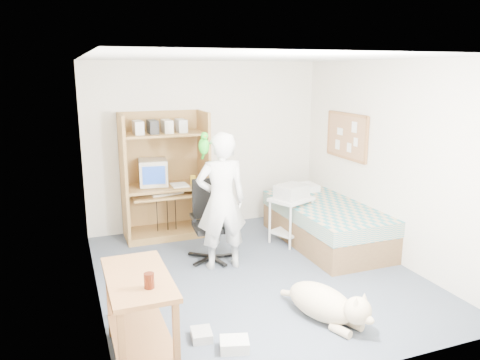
{
  "coord_description": "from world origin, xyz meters",
  "views": [
    {
      "loc": [
        -2.03,
        -4.76,
        2.38
      ],
      "look_at": [
        -0.02,
        0.48,
        1.05
      ],
      "focal_mm": 35.0,
      "sensor_mm": 36.0,
      "label": 1
    }
  ],
  "objects_px": {
    "bed": "(325,223)",
    "office_chair": "(211,232)",
    "dog": "(326,303)",
    "printer_cart": "(291,213)",
    "side_desk": "(139,305)",
    "person": "(221,201)",
    "computer_hutch": "(165,181)"
  },
  "relations": [
    {
      "from": "bed",
      "to": "office_chair",
      "type": "xyz_separation_m",
      "value": [
        -1.66,
        0.04,
        0.07
      ]
    },
    {
      "from": "dog",
      "to": "printer_cart",
      "type": "xyz_separation_m",
      "value": [
        0.65,
        2.04,
        0.25
      ]
    },
    {
      "from": "office_chair",
      "to": "dog",
      "type": "xyz_separation_m",
      "value": [
        0.57,
        -1.88,
        -0.18
      ]
    },
    {
      "from": "dog",
      "to": "office_chair",
      "type": "bearing_deg",
      "value": 86.78
    },
    {
      "from": "side_desk",
      "to": "bed",
      "type": "bearing_deg",
      "value": 32.5
    },
    {
      "from": "bed",
      "to": "dog",
      "type": "xyz_separation_m",
      "value": [
        -1.08,
        -1.84,
        -0.11
      ]
    },
    {
      "from": "person",
      "to": "printer_cart",
      "type": "height_order",
      "value": "person"
    },
    {
      "from": "computer_hutch",
      "to": "office_chair",
      "type": "xyz_separation_m",
      "value": [
        0.34,
        -1.08,
        -0.46
      ]
    },
    {
      "from": "bed",
      "to": "printer_cart",
      "type": "height_order",
      "value": "bed"
    },
    {
      "from": "computer_hutch",
      "to": "printer_cart",
      "type": "height_order",
      "value": "computer_hutch"
    },
    {
      "from": "bed",
      "to": "person",
      "type": "distance_m",
      "value": 1.72
    },
    {
      "from": "computer_hutch",
      "to": "side_desk",
      "type": "xyz_separation_m",
      "value": [
        -0.85,
        -2.94,
        -0.33
      ]
    },
    {
      "from": "side_desk",
      "to": "printer_cart",
      "type": "relative_size",
      "value": 1.49
    },
    {
      "from": "dog",
      "to": "printer_cart",
      "type": "bearing_deg",
      "value": 52.09
    },
    {
      "from": "side_desk",
      "to": "dog",
      "type": "xyz_separation_m",
      "value": [
        1.77,
        -0.02,
        -0.31
      ]
    },
    {
      "from": "computer_hutch",
      "to": "bed",
      "type": "xyz_separation_m",
      "value": [
        2.0,
        -1.12,
        -0.53
      ]
    },
    {
      "from": "bed",
      "to": "office_chair",
      "type": "bearing_deg",
      "value": 178.6
    },
    {
      "from": "dog",
      "to": "printer_cart",
      "type": "distance_m",
      "value": 2.16
    },
    {
      "from": "side_desk",
      "to": "printer_cart",
      "type": "xyz_separation_m",
      "value": [
        2.42,
        2.02,
        -0.06
      ]
    },
    {
      "from": "computer_hutch",
      "to": "office_chair",
      "type": "distance_m",
      "value": 1.22
    },
    {
      "from": "computer_hutch",
      "to": "bed",
      "type": "height_order",
      "value": "computer_hutch"
    },
    {
      "from": "bed",
      "to": "office_chair",
      "type": "distance_m",
      "value": 1.66
    },
    {
      "from": "computer_hutch",
      "to": "dog",
      "type": "distance_m",
      "value": 3.16
    },
    {
      "from": "office_chair",
      "to": "person",
      "type": "bearing_deg",
      "value": -76.37
    },
    {
      "from": "office_chair",
      "to": "person",
      "type": "distance_m",
      "value": 0.57
    },
    {
      "from": "dog",
      "to": "printer_cart",
      "type": "relative_size",
      "value": 1.6
    },
    {
      "from": "printer_cart",
      "to": "person",
      "type": "bearing_deg",
      "value": 177.5
    },
    {
      "from": "person",
      "to": "printer_cart",
      "type": "bearing_deg",
      "value": -153.18
    },
    {
      "from": "computer_hutch",
      "to": "bed",
      "type": "distance_m",
      "value": 2.35
    },
    {
      "from": "person",
      "to": "dog",
      "type": "bearing_deg",
      "value": 113.74
    },
    {
      "from": "computer_hutch",
      "to": "office_chair",
      "type": "relative_size",
      "value": 1.78
    },
    {
      "from": "computer_hutch",
      "to": "bed",
      "type": "bearing_deg",
      "value": -29.29
    }
  ]
}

